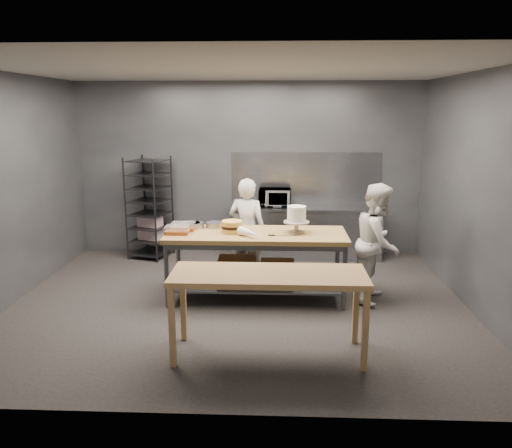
{
  "coord_description": "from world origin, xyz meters",
  "views": [
    {
      "loc": [
        0.5,
        -6.24,
        2.53
      ],
      "look_at": [
        0.23,
        0.16,
        1.05
      ],
      "focal_mm": 35.0,
      "sensor_mm": 36.0,
      "label": 1
    }
  ],
  "objects_px": {
    "chef_right": "(378,243)",
    "microwave": "(275,198)",
    "speed_rack": "(150,209)",
    "frosted_cake_stand": "(297,216)",
    "layer_cake": "(232,227)",
    "work_table": "(255,258)",
    "chef_behind": "(247,230)",
    "near_counter": "(269,281)"
  },
  "relations": [
    {
      "from": "layer_cake",
      "to": "chef_behind",
      "type": "bearing_deg",
      "value": 77.19
    },
    {
      "from": "near_counter",
      "to": "speed_rack",
      "type": "distance_m",
      "value": 4.09
    },
    {
      "from": "near_counter",
      "to": "layer_cake",
      "type": "xyz_separation_m",
      "value": [
        -0.52,
        1.6,
        0.19
      ]
    },
    {
      "from": "work_table",
      "to": "microwave",
      "type": "xyz_separation_m",
      "value": [
        0.25,
        1.97,
        0.48
      ]
    },
    {
      "from": "frosted_cake_stand",
      "to": "work_table",
      "type": "bearing_deg",
      "value": -179.19
    },
    {
      "from": "microwave",
      "to": "layer_cake",
      "type": "bearing_deg",
      "value": -105.65
    },
    {
      "from": "chef_right",
      "to": "microwave",
      "type": "relative_size",
      "value": 2.93
    },
    {
      "from": "work_table",
      "to": "layer_cake",
      "type": "bearing_deg",
      "value": -177.41
    },
    {
      "from": "chef_right",
      "to": "layer_cake",
      "type": "xyz_separation_m",
      "value": [
        -1.94,
        -0.03,
        0.21
      ]
    },
    {
      "from": "chef_behind",
      "to": "speed_rack",
      "type": "bearing_deg",
      "value": -18.11
    },
    {
      "from": "layer_cake",
      "to": "near_counter",
      "type": "bearing_deg",
      "value": -72.01
    },
    {
      "from": "near_counter",
      "to": "layer_cake",
      "type": "distance_m",
      "value": 1.69
    },
    {
      "from": "speed_rack",
      "to": "chef_right",
      "type": "relative_size",
      "value": 1.1
    },
    {
      "from": "work_table",
      "to": "layer_cake",
      "type": "xyz_separation_m",
      "value": [
        -0.31,
        -0.01,
        0.43
      ]
    },
    {
      "from": "near_counter",
      "to": "microwave",
      "type": "relative_size",
      "value": 3.69
    },
    {
      "from": "frosted_cake_stand",
      "to": "layer_cake",
      "type": "distance_m",
      "value": 0.87
    },
    {
      "from": "work_table",
      "to": "chef_behind",
      "type": "distance_m",
      "value": 0.73
    },
    {
      "from": "work_table",
      "to": "frosted_cake_stand",
      "type": "relative_size",
      "value": 6.63
    },
    {
      "from": "chef_right",
      "to": "speed_rack",
      "type": "bearing_deg",
      "value": 84.04
    },
    {
      "from": "chef_right",
      "to": "frosted_cake_stand",
      "type": "relative_size",
      "value": 4.39
    },
    {
      "from": "speed_rack",
      "to": "chef_right",
      "type": "bearing_deg",
      "value": -27.81
    },
    {
      "from": "chef_behind",
      "to": "work_table",
      "type": "bearing_deg",
      "value": 118.51
    },
    {
      "from": "chef_right",
      "to": "layer_cake",
      "type": "distance_m",
      "value": 1.96
    },
    {
      "from": "chef_behind",
      "to": "near_counter",
      "type": "bearing_deg",
      "value": 115.07
    },
    {
      "from": "work_table",
      "to": "chef_right",
      "type": "bearing_deg",
      "value": 0.71
    },
    {
      "from": "speed_rack",
      "to": "layer_cake",
      "type": "relative_size",
      "value": 6.33
    },
    {
      "from": "chef_behind",
      "to": "frosted_cake_stand",
      "type": "distance_m",
      "value": 1.04
    },
    {
      "from": "microwave",
      "to": "speed_rack",
      "type": "bearing_deg",
      "value": -177.87
    },
    {
      "from": "layer_cake",
      "to": "frosted_cake_stand",
      "type": "bearing_deg",
      "value": 1.45
    },
    {
      "from": "speed_rack",
      "to": "chef_right",
      "type": "xyz_separation_m",
      "value": [
        3.54,
        -1.87,
        -0.06
      ]
    },
    {
      "from": "chef_behind",
      "to": "frosted_cake_stand",
      "type": "bearing_deg",
      "value": 151.84
    },
    {
      "from": "speed_rack",
      "to": "chef_behind",
      "type": "bearing_deg",
      "value": -34.32
    },
    {
      "from": "near_counter",
      "to": "chef_right",
      "type": "distance_m",
      "value": 2.17
    },
    {
      "from": "microwave",
      "to": "frosted_cake_stand",
      "type": "distance_m",
      "value": 1.99
    },
    {
      "from": "work_table",
      "to": "speed_rack",
      "type": "bearing_deg",
      "value": 135.29
    },
    {
      "from": "chef_right",
      "to": "frosted_cake_stand",
      "type": "height_order",
      "value": "chef_right"
    },
    {
      "from": "frosted_cake_stand",
      "to": "layer_cake",
      "type": "bearing_deg",
      "value": -178.55
    },
    {
      "from": "chef_behind",
      "to": "layer_cake",
      "type": "relative_size",
      "value": 5.63
    },
    {
      "from": "speed_rack",
      "to": "frosted_cake_stand",
      "type": "relative_size",
      "value": 4.84
    },
    {
      "from": "chef_behind",
      "to": "frosted_cake_stand",
      "type": "relative_size",
      "value": 4.31
    },
    {
      "from": "near_counter",
      "to": "frosted_cake_stand",
      "type": "bearing_deg",
      "value": 78.2
    },
    {
      "from": "chef_right",
      "to": "microwave",
      "type": "xyz_separation_m",
      "value": [
        -1.39,
        1.95,
        0.26
      ]
    }
  ]
}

